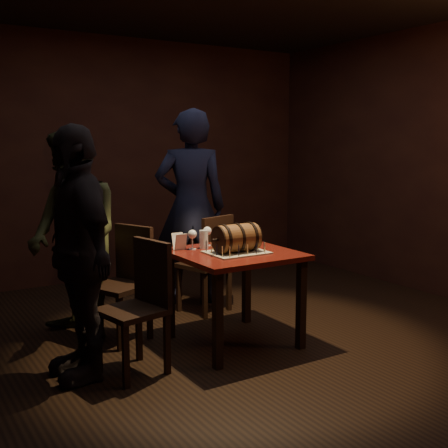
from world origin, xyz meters
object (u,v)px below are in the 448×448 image
Objects in this scene: person_left_front at (78,253)px; chair_left_rear at (126,276)px; barrel_cake at (237,238)px; wine_glass_left at (192,235)px; person_back at (191,207)px; wine_glass_mid at (207,232)px; pub_table at (234,265)px; chair_back at (210,259)px; pint_of_ale at (204,240)px; person_left_rear at (74,236)px; chair_left_front at (141,299)px; wine_glass_right at (226,230)px.

chair_left_rear is at bearing 135.23° from person_left_front.
wine_glass_left is at bearing 125.16° from barrel_cake.
person_back is at bearing 77.14° from barrel_cake.
wine_glass_mid is (-0.03, 0.39, -0.00)m from barrel_cake.
person_back is at bearing 77.20° from pub_table.
chair_back and chair_left_rear have the same top height.
chair_back reaches higher than wine_glass_left.
person_left_rear is (-0.91, 0.50, 0.04)m from pint_of_ale.
chair_left_front is 0.54m from person_left_front.
person_left_front reaches higher than chair_left_front.
pub_table is 0.33m from pint_of_ale.
wine_glass_mid is at bearing 105.22° from person_left_front.
chair_left_front is 0.54× the size of person_left_front.
wine_glass_left is (-0.22, 0.31, -0.00)m from barrel_cake.
person_left_rear reaches higher than wine_glass_left.
person_back is (0.41, 0.98, 0.14)m from pint_of_ale.
pub_table is at bearing 101.93° from person_back.
wine_glass_left is 0.17× the size of chair_back.
chair_back and chair_left_front have the same top height.
wine_glass_right is at bearing 68.77° from pub_table.
chair_left_rear reaches higher than pub_table.
person_back is at bearing 69.80° from wine_glass_mid.
pint_of_ale is 1.04m from person_left_rear.
chair_left_front is at bearing 74.71° from person_back.
wine_glass_mid is at bearing 94.90° from barrel_cake.
wine_glass_right is 1.07× the size of pint_of_ale.
wine_glass_left is 0.81m from chair_back.
pub_table is 0.86m from chair_left_front.
chair_back is at bearing 72.68° from pub_table.
pint_of_ale is at bearing 91.87° from person_back.
wine_glass_right reaches higher than pint_of_ale.
person_left_rear is 1.00× the size of person_left_front.
person_back reaches higher than person_left_front.
wine_glass_mid reaches higher than pub_table.
pint_of_ale is at bearing -7.34° from wine_glass_left.
pub_table is 0.24m from barrel_cake.
chair_left_rear is at bearing 159.33° from wine_glass_mid.
barrel_cake is 2.44× the size of wine_glass_mid.
person_left_front is (-1.51, -1.19, -0.10)m from person_back.
chair_left_rear is (-0.68, 0.57, -0.12)m from pub_table.
person_back is at bearing 62.12° from wine_glass_left.
wine_glass_right is 0.08× the size of person_back.
pint_of_ale reaches higher than pub_table.
barrel_cake is at bearing 101.87° from person_back.
pub_table is 0.97× the size of chair_left_rear.
pub_table is at bearing -111.23° from wine_glass_right.
pub_table is 5.59× the size of wine_glass_right.
pub_table is at bearing -107.32° from chair_back.
barrel_cake reaches higher than wine_glass_left.
chair_back is 0.48× the size of person_back.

